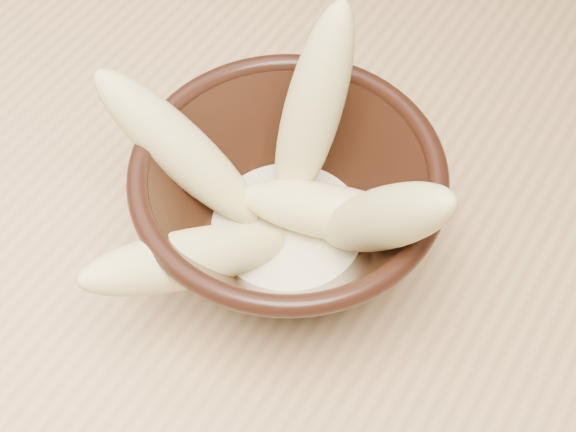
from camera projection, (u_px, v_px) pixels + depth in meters
name	position (u px, v px, depth m)	size (l,w,h in m)	color
bowl	(288.00, 208.00, 0.51)	(0.19, 0.19, 0.11)	black
milk_puddle	(288.00, 230.00, 0.54)	(0.11, 0.11, 0.02)	beige
banana_upright	(312.00, 112.00, 0.49)	(0.04, 0.04, 0.15)	#F3E08F
banana_left	(181.00, 151.00, 0.50)	(0.04, 0.04, 0.14)	#F3E08F
banana_right	(381.00, 219.00, 0.46)	(0.04, 0.04, 0.16)	#F3E08F
banana_across	(331.00, 212.00, 0.51)	(0.04, 0.04, 0.12)	#F3E08F
banana_front	(190.00, 258.00, 0.48)	(0.04, 0.04, 0.15)	#F3E08F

